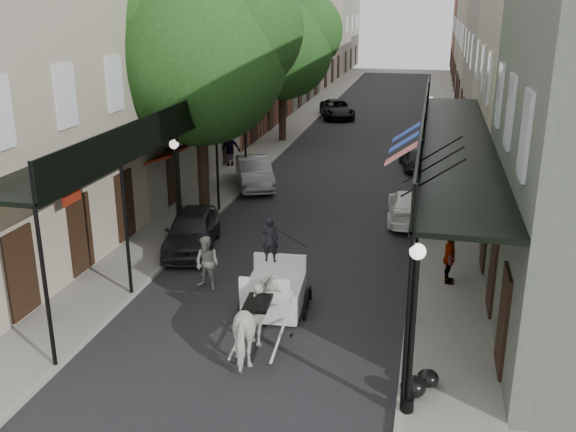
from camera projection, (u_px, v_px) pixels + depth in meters
The scene contains 24 objects.
ground at pixel (244, 346), 16.03m from camera, with size 140.00×140.00×0.00m, color gray.
road at pixel (349, 161), 34.53m from camera, with size 8.00×90.00×0.01m, color black.
sidewalk_left at pixel (259, 155), 35.55m from camera, with size 2.20×90.00×0.12m, color gray.
sidewalk_right at pixel (444, 165), 33.48m from camera, with size 2.20×90.00×0.12m, color gray.
building_row_left at pixel (245, 46), 43.89m from camera, with size 5.00×80.00×10.50m, color #9F937F.
building_row_right at pixel (508, 50), 40.32m from camera, with size 5.00×80.00×10.50m, color gray.
gallery_left at pixel (166, 127), 22.19m from camera, with size 2.20×18.05×4.88m.
gallery_right at pixel (450, 139), 20.20m from camera, with size 2.20×18.05×4.88m.
tree_near at pixel (210, 48), 24.25m from camera, with size 7.31×6.80×9.63m.
tree_far at pixel (289, 43), 37.41m from camera, with size 6.45×6.00×8.61m.
lamppost_right_near at pixel (412, 328), 12.68m from camera, with size 0.32×0.32×3.71m.
lamppost_left at pixel (177, 191), 21.78m from camera, with size 0.32×0.32×3.71m.
lamppost_right_far at pixel (428, 134), 31.18m from camera, with size 0.32×0.32×3.71m.
horse at pixel (257, 322), 15.31m from camera, with size 0.96×2.11×1.78m, color silver.
carriage at pixel (277, 267), 17.83m from camera, with size 1.96×2.72×2.99m.
pedestrian_walking at pixel (207, 263), 18.96m from camera, with size 0.79×0.62×1.63m, color #B5B4AB.
pedestrian_sidewalk_left at pixel (230, 147), 32.81m from camera, with size 1.22×0.70×1.89m, color gray.
pedestrian_sidewalk_right at pixel (449, 258), 19.08m from camera, with size 0.92×0.38×1.58m, color gray.
car_left_near at pixel (192, 230), 22.03m from camera, with size 1.63×4.06×1.38m, color black.
car_left_mid at pixel (254, 172), 29.51m from camera, with size 1.46×4.18×1.38m, color #929297.
car_left_far at pixel (337, 109), 46.93m from camera, with size 2.19×4.75×1.32m, color black.
car_right_near at pixel (410, 206), 24.94m from camera, with size 1.69×4.15×1.20m, color white.
car_right_far at pixel (417, 157), 32.66m from camera, with size 1.48×3.69×1.26m, color black.
trash_bags at pixel (419, 383), 13.85m from camera, with size 0.82×0.97×0.47m.
Camera 1 is at (4.17, -13.58, 8.19)m, focal length 40.00 mm.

